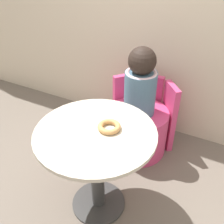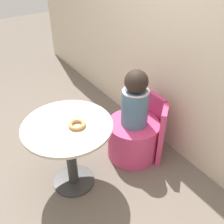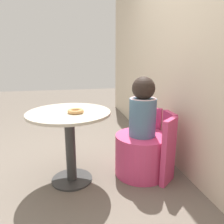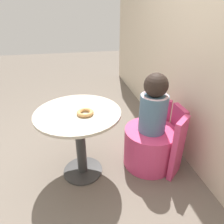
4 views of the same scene
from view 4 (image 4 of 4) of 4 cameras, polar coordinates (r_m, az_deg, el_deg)
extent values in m
plane|color=#665B51|center=(2.17, -7.74, -15.90)|extent=(12.00, 12.00, 0.00)
cube|color=beige|center=(1.98, 25.74, 16.89)|extent=(6.00, 0.06, 2.40)
cylinder|color=#333333|center=(2.15, -8.26, -16.16)|extent=(0.39, 0.39, 0.02)
cylinder|color=#333333|center=(1.93, -8.93, -9.06)|extent=(0.09, 0.09, 0.65)
cylinder|color=beige|center=(1.75, -9.73, -0.26)|extent=(0.75, 0.75, 0.02)
cylinder|color=#D13D70|center=(2.13, 10.62, -9.67)|extent=(0.52, 0.52, 0.41)
cube|color=#D13D70|center=(2.19, 17.91, -6.14)|extent=(0.22, 0.05, 0.63)
cube|color=#D13D70|center=(1.99, 18.27, -9.98)|extent=(0.18, 0.20, 0.63)
cube|color=#D13D70|center=(2.31, 13.13, -3.56)|extent=(0.18, 0.20, 0.63)
cylinder|color=slate|center=(1.92, 11.63, -0.40)|extent=(0.26, 0.26, 0.37)
torus|color=beige|center=(1.85, 12.14, 4.35)|extent=(0.26, 0.26, 0.04)
sphere|color=black|center=(1.81, 12.48, 7.49)|extent=(0.22, 0.22, 0.22)
torus|color=tan|center=(1.68, -7.68, -0.18)|extent=(0.14, 0.14, 0.03)
camera|label=1|loc=(1.37, -67.34, 20.05)|focal=42.00mm
camera|label=2|loc=(0.79, -124.00, 27.51)|focal=42.00mm
camera|label=3|loc=(0.50, 152.62, -66.37)|focal=35.00mm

